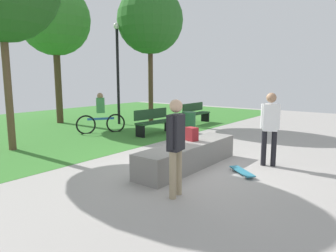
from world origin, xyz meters
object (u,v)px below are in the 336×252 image
object	(u,v)px
concrete_ledge	(189,155)
cyclist_on_bicycle	(101,116)
park_bench_far_left	(154,121)
trash_bin	(189,125)
backpack_on_ledge	(192,134)
tree_leaning_ash	(55,20)
skater_watching	(176,141)
park_bench_near_lamppost	(196,113)
lamp_post	(118,64)
skateboard_by_ledge	(242,171)
skater_performing_trick	(270,124)
tree_young_birch	(150,21)

from	to	relation	value
concrete_ledge	cyclist_on_bicycle	size ratio (longest dim) A/B	1.97
concrete_ledge	park_bench_far_left	xyz separation A→B (m)	(2.71, 3.32, 0.20)
park_bench_far_left	cyclist_on_bicycle	world-z (taller)	cyclist_on_bicycle
trash_bin	backpack_on_ledge	bearing A→B (deg)	-145.25
tree_leaning_ash	cyclist_on_bicycle	world-z (taller)	tree_leaning_ash
concrete_ledge	backpack_on_ledge	world-z (taller)	backpack_on_ledge
trash_bin	cyclist_on_bicycle	distance (m)	3.33
concrete_ledge	backpack_on_ledge	bearing A→B (deg)	22.27
cyclist_on_bicycle	skater_watching	bearing A→B (deg)	-119.73
park_bench_near_lamppost	lamp_post	distance (m)	4.05
park_bench_near_lamppost	concrete_ledge	bearing A→B (deg)	-149.02
skateboard_by_ledge	tree_leaning_ash	xyz separation A→B (m)	(2.07, 9.78, 4.44)
backpack_on_ledge	park_bench_far_left	xyz separation A→B (m)	(2.40, 3.19, -0.23)
skater_performing_trick	tree_leaning_ash	bearing A→B (deg)	83.80
skater_performing_trick	lamp_post	size ratio (longest dim) A/B	0.39
park_bench_near_lamppost	tree_young_birch	size ratio (longest dim) A/B	0.27
backpack_on_ledge	skater_performing_trick	world-z (taller)	skater_performing_trick
skater_performing_trick	tree_leaning_ash	xyz separation A→B (m)	(1.09, 9.99, 3.51)
concrete_ledge	tree_leaning_ash	distance (m)	9.83
park_bench_far_left	park_bench_near_lamppost	bearing A→B (deg)	4.13
skateboard_by_ledge	tree_young_birch	size ratio (longest dim) A/B	0.13
backpack_on_ledge	skater_performing_trick	xyz separation A→B (m)	(0.92, -1.55, 0.28)
park_bench_near_lamppost	tree_leaning_ash	world-z (taller)	tree_leaning_ash
concrete_ledge	backpack_on_ledge	xyz separation A→B (m)	(0.31, 0.13, 0.44)
park_bench_far_left	tree_leaning_ash	xyz separation A→B (m)	(-0.40, 5.25, 4.03)
backpack_on_ledge	tree_young_birch	distance (m)	7.90
skateboard_by_ledge	tree_leaning_ash	size ratio (longest dim) A/B	0.12
park_bench_near_lamppost	tree_leaning_ash	xyz separation A→B (m)	(-3.60, 5.02, 4.03)
skateboard_by_ledge	trash_bin	distance (m)	4.24
tree_leaning_ash	park_bench_far_left	bearing A→B (deg)	-85.66
trash_bin	cyclist_on_bicycle	xyz separation A→B (m)	(-1.26, 3.08, 0.19)
skateboard_by_ledge	tree_young_birch	bearing A→B (deg)	54.51
tree_leaning_ash	lamp_post	size ratio (longest dim) A/B	1.40
trash_bin	park_bench_near_lamppost	bearing A→B (deg)	28.14
skater_watching	tree_leaning_ash	size ratio (longest dim) A/B	0.28
skater_performing_trick	trash_bin	bearing A→B (deg)	62.59
skater_performing_trick	park_bench_far_left	xyz separation A→B (m)	(1.48, 4.74, -0.52)
backpack_on_ledge	tree_young_birch	bearing A→B (deg)	-25.52
skater_watching	park_bench_far_left	world-z (taller)	skater_watching
skater_performing_trick	skateboard_by_ledge	world-z (taller)	skater_performing_trick
skater_performing_trick	tree_young_birch	xyz separation A→B (m)	(3.67, 6.75, 3.51)
tree_young_birch	backpack_on_ledge	bearing A→B (deg)	-131.43
tree_leaning_ash	backpack_on_ledge	bearing A→B (deg)	-103.34
skater_performing_trick	tree_young_birch	world-z (taller)	tree_young_birch
park_bench_near_lamppost	tree_young_birch	world-z (taller)	tree_young_birch
lamp_post	trash_bin	distance (m)	4.77
skater_watching	cyclist_on_bicycle	size ratio (longest dim) A/B	1.06
lamp_post	skateboard_by_ledge	bearing A→B (deg)	-115.13
concrete_ledge	skater_performing_trick	distance (m)	2.01
tree_leaning_ash	cyclist_on_bicycle	distance (m)	5.25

